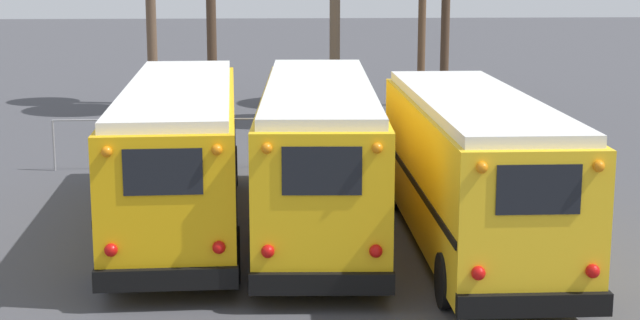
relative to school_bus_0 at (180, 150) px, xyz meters
The scene contains 5 objects.
ground_plane 3.53m from the school_bus_0, 17.62° to the right, with size 160.00×160.00×0.00m, color #424247.
school_bus_0 is the anchor object (origin of this frame).
school_bus_1 2.98m from the school_bus_0, ahead, with size 2.82×10.36×3.17m.
school_bus_2 6.23m from the school_bus_0, 18.55° to the right, with size 2.49×9.45×3.08m.
fence_line 6.76m from the school_bus_0, 63.96° to the left, with size 13.97×0.06×1.42m.
Camera 1 is at (-1.05, -19.72, 5.66)m, focal length 55.00 mm.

